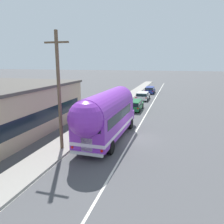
% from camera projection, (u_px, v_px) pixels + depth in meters
% --- Properties ---
extents(ground_plane, '(300.00, 300.00, 0.00)m').
position_uv_depth(ground_plane, '(132.00, 138.00, 18.86)').
color(ground_plane, '#4C4C4F').
extents(lane_markings, '(3.94, 80.00, 0.01)m').
position_uv_depth(lane_markings, '(136.00, 109.00, 30.57)').
color(lane_markings, silver).
rests_on(lane_markings, ground).
extents(sidewalk_slab, '(2.24, 90.00, 0.15)m').
position_uv_depth(sidewalk_slab, '(110.00, 110.00, 29.54)').
color(sidewalk_slab, gray).
rests_on(sidewalk_slab, ground).
extents(utility_pole, '(1.80, 0.24, 8.50)m').
position_uv_depth(utility_pole, '(59.00, 91.00, 15.42)').
color(utility_pole, brown).
rests_on(utility_pole, ground).
extents(painted_bus, '(2.79, 10.90, 4.12)m').
position_uv_depth(painted_bus, '(106.00, 114.00, 17.57)').
color(painted_bus, purple).
rests_on(painted_bus, ground).
extents(car_lead, '(2.05, 4.50, 1.37)m').
position_uv_depth(car_lead, '(134.00, 104.00, 29.63)').
color(car_lead, '#196633').
rests_on(car_lead, ground).
extents(car_second, '(2.03, 4.47, 1.37)m').
position_uv_depth(car_second, '(143.00, 95.00, 37.69)').
color(car_second, white).
rests_on(car_second, ground).
extents(car_third, '(1.91, 4.53, 1.37)m').
position_uv_depth(car_third, '(150.00, 89.00, 45.72)').
color(car_third, navy).
rests_on(car_third, ground).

